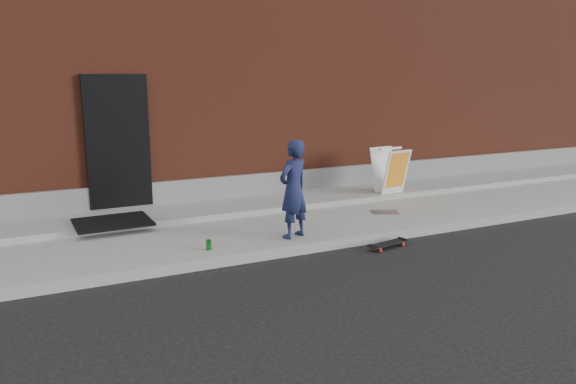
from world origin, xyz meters
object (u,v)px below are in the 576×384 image
skateboard (388,244)px  soda_can (209,245)px  pizza_sign (390,170)px  child (293,189)px

skateboard → soda_can: 2.65m
skateboard → pizza_sign: size_ratio=0.81×
pizza_sign → soda_can: (-4.19, -1.62, -0.47)m
skateboard → child: bearing=152.1°
skateboard → soda_can: bearing=166.4°
skateboard → pizza_sign: 2.83m
child → pizza_sign: (2.87, 1.58, -0.18)m
child → soda_can: 1.48m
pizza_sign → skateboard: bearing=-125.8°
pizza_sign → soda_can: 4.51m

